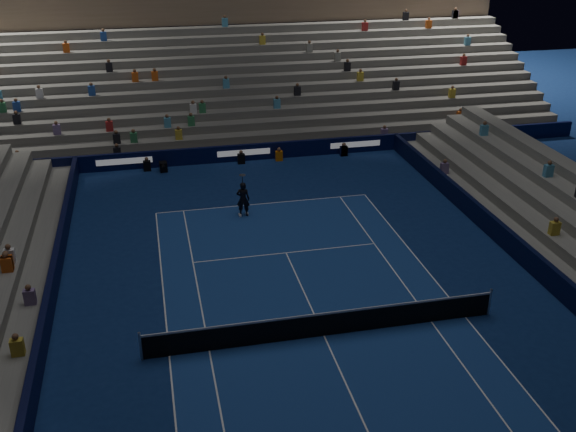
% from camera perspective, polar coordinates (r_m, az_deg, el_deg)
% --- Properties ---
extents(ground, '(90.00, 90.00, 0.00)m').
position_cam_1_polar(ground, '(24.18, 3.11, -10.24)').
color(ground, navy).
rests_on(ground, ground).
extents(court_surface, '(10.97, 23.77, 0.01)m').
position_cam_1_polar(court_surface, '(24.17, 3.11, -10.23)').
color(court_surface, navy).
rests_on(court_surface, ground).
extents(sponsor_barrier_far, '(44.00, 0.25, 1.00)m').
position_cam_1_polar(sponsor_barrier_far, '(40.18, -3.85, 5.46)').
color(sponsor_barrier_far, '#080C33').
rests_on(sponsor_barrier_far, ground).
extents(sponsor_barrier_east, '(0.25, 37.00, 1.00)m').
position_cam_1_polar(sponsor_barrier_east, '(27.77, 22.94, -6.12)').
color(sponsor_barrier_east, black).
rests_on(sponsor_barrier_east, ground).
extents(sponsor_barrier_west, '(0.25, 37.00, 1.00)m').
position_cam_1_polar(sponsor_barrier_west, '(23.63, -20.70, -11.55)').
color(sponsor_barrier_west, black).
rests_on(sponsor_barrier_west, ground).
extents(grandstand_main, '(44.00, 15.20, 11.20)m').
position_cam_1_polar(grandstand_main, '(48.34, -5.72, 12.33)').
color(grandstand_main, '#61615C').
rests_on(grandstand_main, ground).
extents(tennis_net, '(12.90, 0.10, 1.10)m').
position_cam_1_polar(tennis_net, '(23.89, 3.13, -9.25)').
color(tennis_net, '#B2B2B7').
rests_on(tennis_net, ground).
extents(tennis_player, '(0.73, 0.57, 1.78)m').
position_cam_1_polar(tennis_player, '(32.70, -3.88, 1.46)').
color(tennis_player, black).
rests_on(tennis_player, ground).
extents(broadcast_camera, '(0.46, 0.89, 0.57)m').
position_cam_1_polar(broadcast_camera, '(39.10, -10.67, 4.19)').
color(broadcast_camera, black).
rests_on(broadcast_camera, ground).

